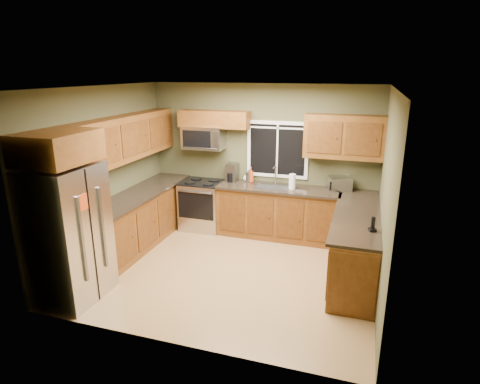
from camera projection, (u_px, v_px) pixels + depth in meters
The scene contains 28 objects.
floor at pixel (230, 270), 6.10m from camera, with size 4.20×4.20×0.00m, color olive.
ceiling at pixel (228, 87), 5.31m from camera, with size 4.20×4.20×0.00m, color white.
back_wall at pixel (261, 159), 7.34m from camera, with size 4.20×4.20×0.00m, color #47462A.
front_wall at pixel (171, 232), 4.06m from camera, with size 4.20×4.20×0.00m, color #47462A.
left_wall at pixel (103, 174), 6.31m from camera, with size 3.60×3.60×0.00m, color #47462A.
right_wall at pixel (385, 199), 5.10m from camera, with size 3.60×3.60×0.00m, color #47462A.
window at pixel (277, 150), 7.18m from camera, with size 1.12×0.03×1.02m.
base_cabinets_left at pixel (140, 219), 6.92m from camera, with size 0.60×2.65×0.90m, color brown.
countertop_left at pixel (139, 193), 6.77m from camera, with size 0.65×2.65×0.04m, color black.
base_cabinets_back at pixel (279, 213), 7.21m from camera, with size 2.17×0.60×0.90m, color brown.
countertop_back at pixel (279, 188), 7.05m from camera, with size 2.17×0.65×0.04m, color black.
base_cabinets_peninsula at pixel (356, 244), 5.94m from camera, with size 0.60×2.52×0.90m.
countertop_peninsula at pixel (357, 214), 5.82m from camera, with size 0.65×2.50×0.04m, color black.
upper_cabinets_left at pixel (127, 138), 6.55m from camera, with size 0.33×2.65×0.72m, color brown.
upper_cabinets_back_left at pixel (214, 119), 7.23m from camera, with size 1.30×0.33×0.30m, color brown.
upper_cabinets_back_right at pixel (344, 137), 6.63m from camera, with size 1.30×0.33×0.72m, color brown.
upper_cabinet_over_fridge at pixel (57, 147), 4.82m from camera, with size 0.72×0.90×0.38m, color brown.
refrigerator at pixel (69, 234), 5.15m from camera, with size 0.74×0.90×1.80m.
range at pixel (203, 205), 7.60m from camera, with size 0.76×0.69×0.94m.
microwave at pixel (204, 138), 7.36m from camera, with size 0.76×0.41×0.42m.
sink at pixel (273, 186), 7.09m from camera, with size 0.60×0.42×0.36m.
toaster_oven at pixel (339, 184), 6.85m from camera, with size 0.45×0.41×0.23m.
coffee_maker at pixel (232, 173), 7.42m from camera, with size 0.20×0.27×0.33m.
kettle at pixel (249, 176), 7.35m from camera, with size 0.16×0.16×0.24m.
paper_towel_roll at pixel (292, 182), 6.91m from camera, with size 0.13×0.13×0.29m.
soap_bottle_a at pixel (251, 175), 7.32m from camera, with size 0.11×0.11×0.28m, color #C94213.
soap_bottle_c at pixel (247, 177), 7.42m from camera, with size 0.13×0.13×0.16m, color white.
cordless_phone at pixel (373, 227), 5.13m from camera, with size 0.11×0.11×0.19m.
Camera 1 is at (1.80, -5.18, 2.93)m, focal length 30.00 mm.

